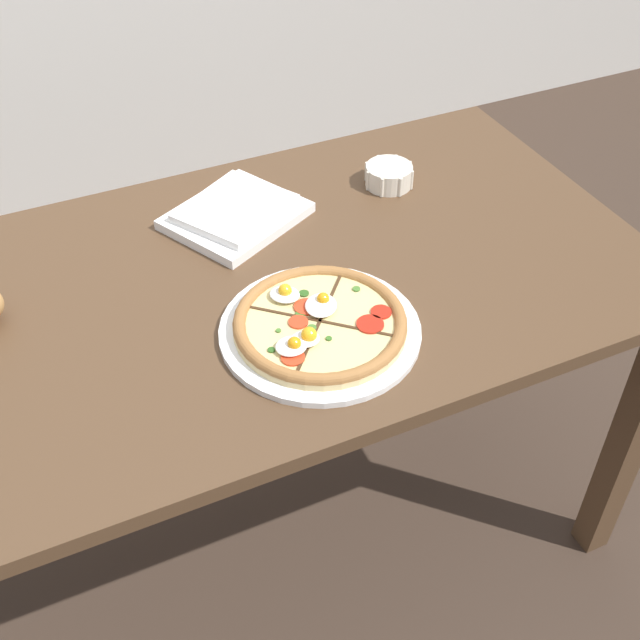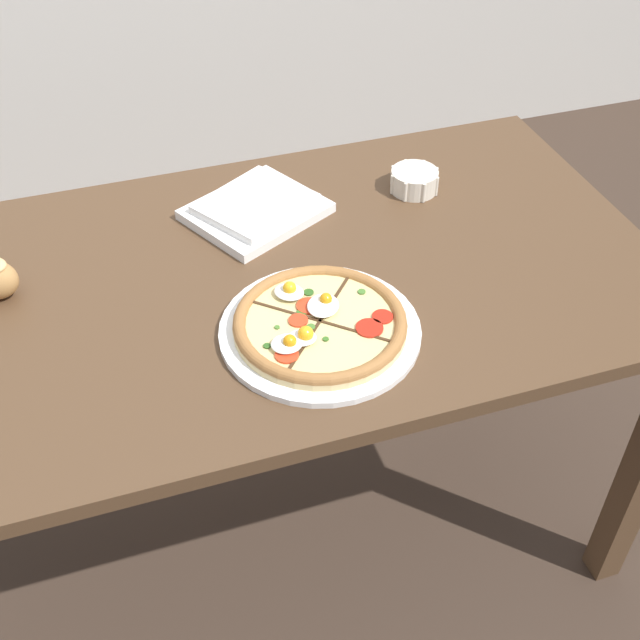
{
  "view_description": "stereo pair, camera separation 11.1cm",
  "coord_description": "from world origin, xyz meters",
  "views": [
    {
      "loc": [
        -0.32,
        -1.06,
        1.68
      ],
      "look_at": [
        0.09,
        -0.18,
        0.8
      ],
      "focal_mm": 45.0,
      "sensor_mm": 36.0,
      "label": 1
    },
    {
      "loc": [
        -0.22,
        -1.11,
        1.68
      ],
      "look_at": [
        0.09,
        -0.18,
        0.8
      ],
      "focal_mm": 45.0,
      "sensor_mm": 36.0,
      "label": 2
    }
  ],
  "objects": [
    {
      "name": "ground_plane",
      "position": [
        0.0,
        0.0,
        0.0
      ],
      "size": [
        12.0,
        12.0,
        0.0
      ],
      "primitive_type": "plane",
      "color": "#3D2D23"
    },
    {
      "name": "ramekin_bowl",
      "position": [
        0.41,
        0.18,
        0.79
      ],
      "size": [
        0.1,
        0.1,
        0.04
      ],
      "color": "silver",
      "rests_on": "dining_table"
    },
    {
      "name": "dining_table",
      "position": [
        0.0,
        0.0,
        0.67
      ],
      "size": [
        1.53,
        0.8,
        0.77
      ],
      "color": "#513823",
      "rests_on": "ground_plane"
    },
    {
      "name": "pizza",
      "position": [
        0.09,
        -0.18,
        0.79
      ],
      "size": [
        0.34,
        0.34,
        0.05
      ],
      "color": "white",
      "rests_on": "dining_table"
    },
    {
      "name": "napkin_folded",
      "position": [
        0.07,
        0.19,
        0.79
      ],
      "size": [
        0.31,
        0.29,
        0.04
      ],
      "rotation": [
        0.0,
        0.0,
        0.47
      ],
      "color": "white",
      "rests_on": "dining_table"
    }
  ]
}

